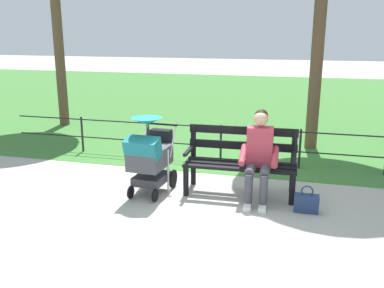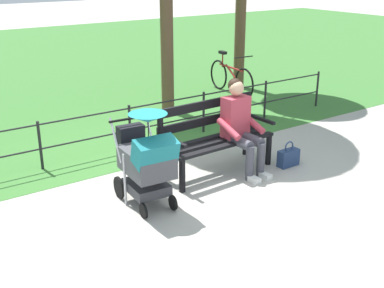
{
  "view_description": "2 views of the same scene",
  "coord_description": "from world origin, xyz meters",
  "views": [
    {
      "loc": [
        -1.39,
        5.79,
        2.33
      ],
      "look_at": [
        0.08,
        0.23,
        0.78
      ],
      "focal_mm": 39.68,
      "sensor_mm": 36.0,
      "label": 1
    },
    {
      "loc": [
        3.25,
        4.88,
        2.74
      ],
      "look_at": [
        0.03,
        0.23,
        0.61
      ],
      "focal_mm": 45.91,
      "sensor_mm": 36.0,
      "label": 2
    }
  ],
  "objects": [
    {
      "name": "handbag",
      "position": [
        -1.52,
        0.38,
        0.13
      ],
      "size": [
        0.32,
        0.14,
        0.37
      ],
      "color": "navy",
      "rests_on": "ground"
    },
    {
      "name": "stroller",
      "position": [
        0.7,
        0.27,
        0.59
      ],
      "size": [
        0.55,
        0.92,
        1.15
      ],
      "color": "black",
      "rests_on": "ground"
    },
    {
      "name": "person_on_bench",
      "position": [
        -0.85,
        0.11,
        0.68
      ],
      "size": [
        0.54,
        0.74,
        1.28
      ],
      "color": "#42424C",
      "rests_on": "ground"
    },
    {
      "name": "grass_lawn",
      "position": [
        0.0,
        -8.8,
        0.0
      ],
      "size": [
        40.0,
        16.0,
        0.01
      ],
      "primitive_type": "cube",
      "color": "#3D7533",
      "rests_on": "ground"
    },
    {
      "name": "ground_plane",
      "position": [
        0.0,
        0.0,
        0.0
      ],
      "size": [
        60.0,
        60.0,
        0.0
      ],
      "primitive_type": "plane",
      "color": "#ADA89E"
    },
    {
      "name": "bicycle",
      "position": [
        -3.36,
        -3.21,
        0.36
      ],
      "size": [
        0.44,
        1.66,
        0.89
      ],
      "color": "black",
      "rests_on": "ground"
    },
    {
      "name": "park_bench",
      "position": [
        -0.56,
        -0.12,
        0.53
      ],
      "size": [
        1.62,
        0.65,
        0.96
      ],
      "color": "black",
      "rests_on": "ground"
    },
    {
      "name": "park_fence",
      "position": [
        -0.29,
        -1.48,
        0.42
      ],
      "size": [
        8.34,
        0.04,
        0.7
      ],
      "color": "black",
      "rests_on": "ground"
    }
  ]
}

